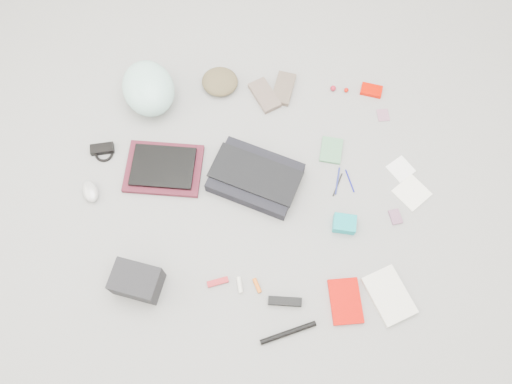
{
  "coord_description": "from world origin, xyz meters",
  "views": [
    {
      "loc": [
        -0.02,
        -0.87,
        2.16
      ],
      "look_at": [
        0.0,
        0.0,
        0.05
      ],
      "focal_mm": 35.0,
      "sensor_mm": 36.0,
      "label": 1
    }
  ],
  "objects_px": {
    "messenger_bag": "(256,178)",
    "bike_helmet": "(148,88)",
    "camera_bag": "(137,281)",
    "book_red": "(345,301)",
    "laptop": "(163,167)",
    "accordion_wallet": "(344,224)"
  },
  "relations": [
    {
      "from": "camera_bag",
      "to": "accordion_wallet",
      "type": "height_order",
      "value": "camera_bag"
    },
    {
      "from": "laptop",
      "to": "camera_bag",
      "type": "relative_size",
      "value": 1.48
    },
    {
      "from": "laptop",
      "to": "bike_helmet",
      "type": "height_order",
      "value": "bike_helmet"
    },
    {
      "from": "messenger_bag",
      "to": "book_red",
      "type": "distance_m",
      "value": 0.69
    },
    {
      "from": "laptop",
      "to": "camera_bag",
      "type": "bearing_deg",
      "value": -92.33
    },
    {
      "from": "messenger_bag",
      "to": "laptop",
      "type": "distance_m",
      "value": 0.44
    },
    {
      "from": "camera_bag",
      "to": "book_red",
      "type": "bearing_deg",
      "value": 9.99
    },
    {
      "from": "bike_helmet",
      "to": "accordion_wallet",
      "type": "distance_m",
      "value": 1.15
    },
    {
      "from": "camera_bag",
      "to": "laptop",
      "type": "bearing_deg",
      "value": 97.9
    },
    {
      "from": "camera_bag",
      "to": "accordion_wallet",
      "type": "bearing_deg",
      "value": 31.41
    },
    {
      "from": "messenger_bag",
      "to": "bike_helmet",
      "type": "relative_size",
      "value": 1.25
    },
    {
      "from": "accordion_wallet",
      "to": "messenger_bag",
      "type": "bearing_deg",
      "value": 159.21
    },
    {
      "from": "camera_bag",
      "to": "book_red",
      "type": "distance_m",
      "value": 0.89
    },
    {
      "from": "book_red",
      "to": "bike_helmet",
      "type": "bearing_deg",
      "value": 126.92
    },
    {
      "from": "messenger_bag",
      "to": "bike_helmet",
      "type": "bearing_deg",
      "value": 161.69
    },
    {
      "from": "laptop",
      "to": "bike_helmet",
      "type": "bearing_deg",
      "value": 107.33
    },
    {
      "from": "messenger_bag",
      "to": "camera_bag",
      "type": "height_order",
      "value": "camera_bag"
    },
    {
      "from": "messenger_bag",
      "to": "accordion_wallet",
      "type": "relative_size",
      "value": 3.89
    },
    {
      "from": "book_red",
      "to": "accordion_wallet",
      "type": "xyz_separation_m",
      "value": [
        0.02,
        0.34,
        0.02
      ]
    },
    {
      "from": "messenger_bag",
      "to": "accordion_wallet",
      "type": "height_order",
      "value": "messenger_bag"
    },
    {
      "from": "messenger_bag",
      "to": "bike_helmet",
      "type": "height_order",
      "value": "bike_helmet"
    },
    {
      "from": "messenger_bag",
      "to": "laptop",
      "type": "xyz_separation_m",
      "value": [
        -0.43,
        0.07,
        0.0
      ]
    }
  ]
}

